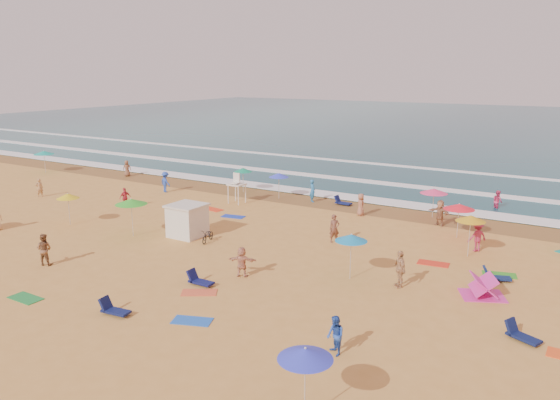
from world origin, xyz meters
The scene contains 13 objects.
ground centered at (0.00, 0.00, 0.00)m, with size 220.00×220.00×0.00m, color gold.
ocean centered at (0.00, 84.00, 0.00)m, with size 220.00×140.00×0.18m, color #0C4756.
wet_sand centered at (0.00, 12.50, 0.01)m, with size 220.00×220.00×0.00m, color olive.
surf_foam centered at (0.00, 21.32, 0.10)m, with size 200.00×18.70×0.05m.
cabana centered at (-3.24, -0.39, 1.00)m, with size 2.00×2.00×2.00m, color silver.
cabana_roof centered at (-3.24, -0.39, 2.06)m, with size 2.20×2.20×0.12m, color silver.
bicycle centered at (-1.34, -0.69, 0.41)m, with size 0.55×1.57×0.83m, color black.
lifeguard_stand centered at (-5.81, 8.64, 1.05)m, with size 1.20×1.20×2.10m, color white, non-canonical shape.
beach_umbrellas centered at (2.36, 2.62, 2.11)m, with size 65.60×27.60×0.78m.
loungers centered at (4.20, -3.48, 0.17)m, with size 40.94×29.24×0.34m.
towels centered at (3.87, -1.55, 0.01)m, with size 43.43×19.53×0.03m.
popup_tents centered at (16.97, 4.10, 0.60)m, with size 6.07×11.57×1.20m.
beachgoers centered at (2.38, 4.83, 0.84)m, with size 48.00×27.85×2.13m.
Camera 1 is at (19.57, -26.30, 10.51)m, focal length 35.00 mm.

